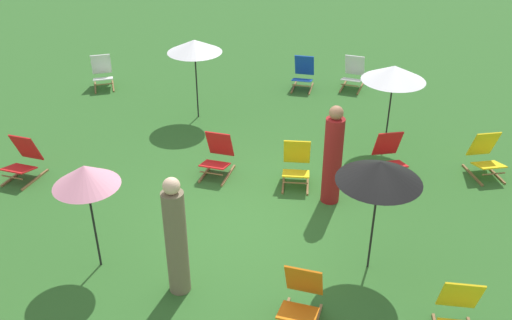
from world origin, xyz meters
name	(u,v)px	position (x,y,z in m)	size (l,w,h in m)	color
ground_plane	(253,223)	(0.00, 0.00, 0.00)	(40.00, 40.00, 0.00)	#2D6026
deckchair_0	(486,156)	(4.23, 1.76, 0.37)	(0.62, 0.84, 0.83)	olive
deckchair_1	(460,315)	(2.67, -2.28, 0.37)	(0.55, 0.80, 0.83)	olive
deckchair_2	(301,299)	(0.72, -2.10, 0.37)	(0.65, 0.85, 0.83)	olive
deckchair_3	(102,73)	(-4.08, 5.66, 0.37)	(0.69, 0.87, 0.83)	olive
deckchair_4	(296,165)	(0.72, 1.30, 0.37)	(0.51, 0.78, 0.83)	olive
deckchair_6	(389,156)	(2.45, 1.70, 0.37)	(0.62, 0.84, 0.83)	olive
deckchair_7	(218,156)	(-0.73, 1.54, 0.37)	(0.64, 0.85, 0.83)	olive
deckchair_9	(23,160)	(-4.27, 1.24, 0.37)	(0.66, 0.86, 0.83)	olive
deckchair_10	(303,74)	(0.98, 5.81, 0.37)	(0.60, 0.83, 0.83)	olive
deckchair_11	(353,74)	(2.23, 5.88, 0.37)	(0.68, 0.87, 0.83)	olive
umbrella_0	(394,73)	(2.56, 2.71, 1.60)	(1.23, 1.23, 1.75)	black
umbrella_1	(380,172)	(1.74, -1.01, 1.63)	(1.16, 1.16, 1.78)	black
umbrella_2	(85,176)	(-2.18, -1.13, 1.53)	(0.91, 0.91, 1.69)	black
umbrella_3	(194,46)	(-1.44, 3.99, 1.65)	(1.18, 1.18, 1.79)	black
person_0	(176,239)	(-0.93, -1.58, 0.86)	(0.40, 0.40, 1.81)	#72664C
person_1	(333,158)	(1.30, 0.73, 0.85)	(0.43, 0.43, 1.79)	maroon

